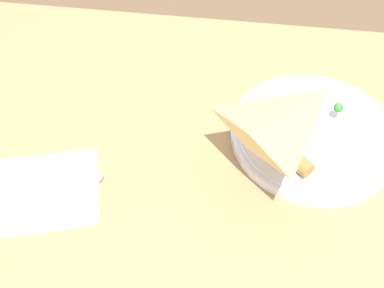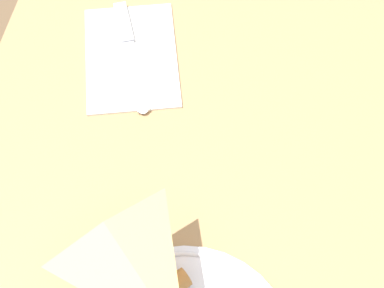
{
  "view_description": "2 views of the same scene",
  "coord_description": "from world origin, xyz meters",
  "px_view_note": "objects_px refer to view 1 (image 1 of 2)",
  "views": [
    {
      "loc": [
        0.03,
        -0.47,
        1.34
      ],
      "look_at": [
        -0.03,
        -0.03,
        0.8
      ],
      "focal_mm": 45.0,
      "sensor_mm": 36.0,
      "label": 1
    },
    {
      "loc": [
        0.25,
        0.06,
        1.48
      ],
      "look_at": [
        -0.09,
        0.0,
        0.82
      ],
      "focal_mm": 55.0,
      "sensor_mm": 36.0,
      "label": 2
    }
  ],
  "objects_px": {
    "plate_pizza": "(314,133)",
    "napkin_folded": "(32,193)",
    "butter_knife": "(23,193)",
    "dining_table": "(209,191)"
  },
  "relations": [
    {
      "from": "plate_pizza",
      "to": "butter_knife",
      "type": "height_order",
      "value": "plate_pizza"
    },
    {
      "from": "dining_table",
      "to": "butter_knife",
      "type": "bearing_deg",
      "value": -153.92
    },
    {
      "from": "napkin_folded",
      "to": "butter_knife",
      "type": "xyz_separation_m",
      "value": [
        -0.01,
        -0.0,
        0.0
      ]
    },
    {
      "from": "napkin_folded",
      "to": "butter_knife",
      "type": "bearing_deg",
      "value": -156.38
    },
    {
      "from": "butter_knife",
      "to": "napkin_folded",
      "type": "bearing_deg",
      "value": -0.0
    },
    {
      "from": "plate_pizza",
      "to": "napkin_folded",
      "type": "xyz_separation_m",
      "value": [
        -0.41,
        -0.16,
        -0.01
      ]
    },
    {
      "from": "dining_table",
      "to": "plate_pizza",
      "type": "xyz_separation_m",
      "value": [
        0.16,
        0.04,
        0.14
      ]
    },
    {
      "from": "plate_pizza",
      "to": "butter_knife",
      "type": "relative_size",
      "value": 1.34
    },
    {
      "from": "dining_table",
      "to": "napkin_folded",
      "type": "distance_m",
      "value": 0.31
    },
    {
      "from": "dining_table",
      "to": "plate_pizza",
      "type": "height_order",
      "value": "plate_pizza"
    }
  ]
}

